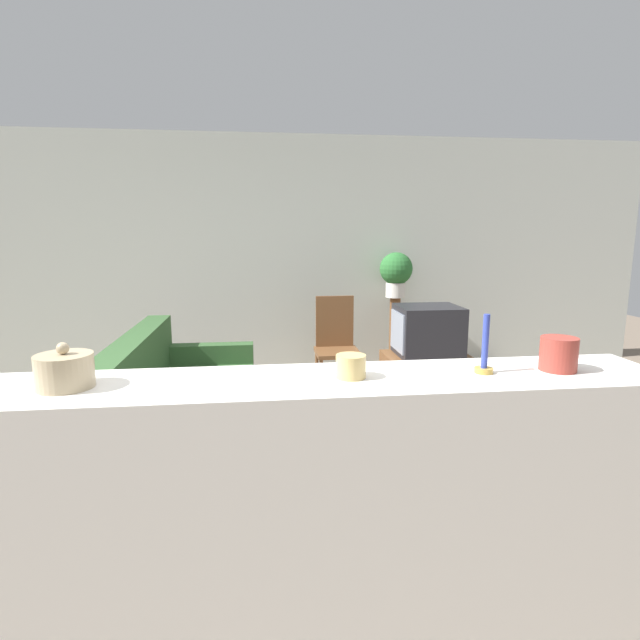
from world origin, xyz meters
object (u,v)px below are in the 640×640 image
television (427,331)px  decorative_bowl (65,371)px  potted_plant (396,272)px  wooden_chair (336,341)px  couch (180,412)px

television → decorative_bowl: size_ratio=3.15×
television → potted_plant: (-0.03, 1.04, 0.48)m
wooden_chair → decorative_bowl: decorative_bowl is taller
couch → wooden_chair: (1.38, 1.32, 0.22)m
decorative_bowl → potted_plant: bearing=59.8°
wooden_chair → potted_plant: bearing=37.3°
couch → potted_plant: size_ratio=4.05×
couch → decorative_bowl: 2.09m
television → potted_plant: 1.14m
couch → decorative_bowl: size_ratio=10.96×
couch → television: 2.40m
couch → potted_plant: 3.02m
wooden_chair → potted_plant: size_ratio=1.86×
wooden_chair → decorative_bowl: bearing=-114.1°
couch → potted_plant: potted_plant is taller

